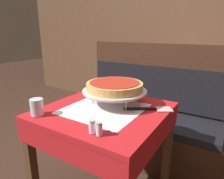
% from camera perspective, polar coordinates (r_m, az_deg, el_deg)
% --- Properties ---
extents(dining_table_front, '(0.70, 0.70, 0.74)m').
position_cam_1_polar(dining_table_front, '(1.24, -2.20, -9.89)').
color(dining_table_front, red).
rests_on(dining_table_front, ground_plane).
extents(dining_table_rear, '(0.65, 0.65, 0.74)m').
position_cam_1_polar(dining_table_rear, '(2.64, 19.03, 3.17)').
color(dining_table_rear, red).
rests_on(dining_table_rear, ground_plane).
extents(booth_bench, '(1.35, 0.50, 1.08)m').
position_cam_1_polar(booth_bench, '(1.98, 9.51, -9.96)').
color(booth_bench, '#3D2316').
rests_on(booth_bench, ground_plane).
extents(back_wall_panel, '(6.00, 0.04, 2.40)m').
position_cam_1_polar(back_wall_panel, '(3.01, 20.71, 15.57)').
color(back_wall_panel, brown).
rests_on(back_wall_panel, ground_plane).
extents(pizza_pan_stand, '(0.40, 0.40, 0.09)m').
position_cam_1_polar(pizza_pan_stand, '(1.25, 0.73, -0.55)').
color(pizza_pan_stand, '#ADADB2').
rests_on(pizza_pan_stand, dining_table_front).
extents(deep_dish_pizza, '(0.35, 0.35, 0.05)m').
position_cam_1_polar(deep_dish_pizza, '(1.24, 0.73, 1.02)').
color(deep_dish_pizza, tan).
rests_on(deep_dish_pizza, pizza_pan_stand).
extents(pizza_server, '(0.27, 0.20, 0.01)m').
position_cam_1_polar(pizza_server, '(1.20, 10.59, -5.47)').
color(pizza_server, '#BCBCC1').
rests_on(pizza_server, dining_table_front).
extents(water_glass_near, '(0.07, 0.07, 0.09)m').
position_cam_1_polar(water_glass_near, '(1.17, -20.66, -4.69)').
color(water_glass_near, silver).
rests_on(water_glass_near, dining_table_front).
extents(salt_shaker, '(0.03, 0.03, 0.06)m').
position_cam_1_polar(salt_shaker, '(0.92, -5.67, -10.50)').
color(salt_shaker, silver).
rests_on(salt_shaker, dining_table_front).
extents(pepper_shaker, '(0.03, 0.03, 0.06)m').
position_cam_1_polar(pepper_shaker, '(0.90, -3.68, -11.14)').
color(pepper_shaker, silver).
rests_on(pepper_shaker, dining_table_front).
extents(condiment_caddy, '(0.12, 0.12, 0.16)m').
position_cam_1_polar(condiment_caddy, '(2.68, 17.89, 6.99)').
color(condiment_caddy, black).
rests_on(condiment_caddy, dining_table_rear).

